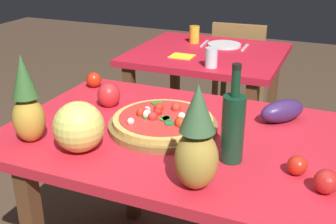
% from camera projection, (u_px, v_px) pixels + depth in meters
% --- Properties ---
extents(display_table, '(1.26, 0.88, 0.77)m').
position_uv_depth(display_table, '(172.00, 153.00, 1.65)').
color(display_table, brown).
rests_on(display_table, ground_plane).
extents(background_table, '(0.94, 0.85, 0.77)m').
position_uv_depth(background_table, '(207.00, 69.00, 2.74)').
color(background_table, brown).
rests_on(background_table, ground_plane).
extents(dining_chair, '(0.42, 0.42, 0.85)m').
position_uv_depth(dining_chair, '(239.00, 68.00, 3.34)').
color(dining_chair, olive).
rests_on(dining_chair, ground_plane).
extents(pizza_board, '(0.42, 0.42, 0.02)m').
position_uv_depth(pizza_board, '(163.00, 126.00, 1.63)').
color(pizza_board, olive).
rests_on(pizza_board, display_table).
extents(pizza, '(0.38, 0.38, 0.06)m').
position_uv_depth(pizza, '(162.00, 119.00, 1.62)').
color(pizza, '#D4B656').
rests_on(pizza, pizza_board).
extents(wine_bottle, '(0.08, 0.08, 0.33)m').
position_uv_depth(wine_bottle, '(233.00, 126.00, 1.36)').
color(wine_bottle, '#133923').
rests_on(wine_bottle, display_table).
extents(pineapple_left, '(0.13, 0.13, 0.33)m').
position_uv_depth(pineapple_left, '(197.00, 143.00, 1.20)').
color(pineapple_left, '#AE8F3A').
rests_on(pineapple_left, display_table).
extents(pineapple_right, '(0.11, 0.11, 0.32)m').
position_uv_depth(pineapple_right, '(27.00, 104.00, 1.48)').
color(pineapple_right, gold).
rests_on(pineapple_right, display_table).
extents(melon, '(0.18, 0.18, 0.18)m').
position_uv_depth(melon, '(79.00, 127.00, 1.44)').
color(melon, '#DEDA64').
rests_on(melon, display_table).
extents(bell_pepper, '(0.10, 0.10, 0.11)m').
position_uv_depth(bell_pepper, '(109.00, 95.00, 1.83)').
color(bell_pepper, red).
rests_on(bell_pepper, display_table).
extents(eggplant, '(0.20, 0.21, 0.09)m').
position_uv_depth(eggplant, '(282.00, 111.00, 1.68)').
color(eggplant, '#3A2358').
rests_on(eggplant, display_table).
extents(tomato_near_board, '(0.07, 0.07, 0.07)m').
position_uv_depth(tomato_near_board, '(326.00, 182.00, 1.22)').
color(tomato_near_board, red).
rests_on(tomato_near_board, display_table).
extents(tomato_beside_pepper, '(0.07, 0.07, 0.07)m').
position_uv_depth(tomato_beside_pepper, '(94.00, 80.00, 2.06)').
color(tomato_beside_pepper, red).
rests_on(tomato_beside_pepper, display_table).
extents(tomato_at_corner, '(0.06, 0.06, 0.06)m').
position_uv_depth(tomato_at_corner, '(297.00, 165.00, 1.31)').
color(tomato_at_corner, red).
rests_on(tomato_at_corner, display_table).
extents(drinking_glass_juice, '(0.07, 0.07, 0.12)m').
position_uv_depth(drinking_glass_juice, '(194.00, 34.00, 2.88)').
color(drinking_glass_juice, gold).
rests_on(drinking_glass_juice, background_table).
extents(drinking_glass_water, '(0.07, 0.07, 0.11)m').
position_uv_depth(drinking_glass_water, '(211.00, 58.00, 2.36)').
color(drinking_glass_water, silver).
rests_on(drinking_glass_water, background_table).
extents(dinner_plate, '(0.22, 0.22, 0.02)m').
position_uv_depth(dinner_plate, '(224.00, 45.00, 2.81)').
color(dinner_plate, white).
rests_on(dinner_plate, background_table).
extents(fork_utensil, '(0.03, 0.18, 0.01)m').
position_uv_depth(fork_utensil, '(204.00, 43.00, 2.87)').
color(fork_utensil, silver).
rests_on(fork_utensil, background_table).
extents(knife_utensil, '(0.02, 0.18, 0.01)m').
position_uv_depth(knife_utensil, '(245.00, 48.00, 2.77)').
color(knife_utensil, silver).
rests_on(knife_utensil, background_table).
extents(napkin_folded, '(0.14, 0.12, 0.01)m').
position_uv_depth(napkin_folded, '(182.00, 56.00, 2.57)').
color(napkin_folded, yellow).
rests_on(napkin_folded, background_table).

